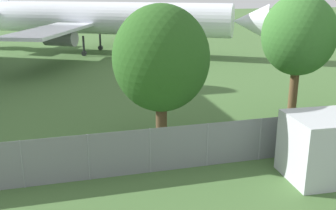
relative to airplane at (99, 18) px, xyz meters
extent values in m
cylinder|color=gray|center=(-6.03, -31.35, -3.01)|extent=(0.07, 0.07, 1.99)
cylinder|color=gray|center=(-3.48, -31.35, -3.01)|extent=(0.07, 0.07, 1.99)
cylinder|color=gray|center=(-0.94, -31.35, -3.01)|extent=(0.07, 0.07, 1.99)
cylinder|color=gray|center=(1.61, -31.35, -3.01)|extent=(0.07, 0.07, 1.99)
cylinder|color=gray|center=(4.15, -31.35, -3.01)|extent=(0.07, 0.07, 1.99)
cylinder|color=gray|center=(6.70, -31.35, -3.01)|extent=(0.07, 0.07, 1.99)
cube|color=slate|center=(1.61, -31.35, -3.01)|extent=(56.00, 0.01, 1.99)
cylinder|color=white|center=(0.37, -0.22, 0.05)|extent=(27.30, 17.99, 3.62)
cone|color=white|center=(14.67, -8.56, 0.05)|extent=(4.95, 4.95, 3.62)
cube|color=white|center=(3.35, 7.82, -0.50)|extent=(11.46, 12.98, 0.30)
cylinder|color=#939399|center=(2.07, 6.27, -1.46)|extent=(3.63, 3.05, 1.63)
cube|color=white|center=(-5.16, -6.77, -0.50)|extent=(8.85, 13.85, 0.30)
cylinder|color=#939399|center=(-4.44, -4.88, -1.46)|extent=(3.63, 3.05, 1.63)
cube|color=white|center=(-11.43, 6.67, 0.41)|extent=(6.51, 8.34, 0.20)
cylinder|color=#2D2D33|center=(8.65, -5.04, -2.88)|extent=(0.24, 0.24, 2.24)
cylinder|color=#2D2D33|center=(8.65, -5.04, -3.72)|extent=(0.63, 0.54, 0.56)
cylinder|color=#2D2D33|center=(0.19, 2.40, -2.88)|extent=(0.24, 0.24, 2.24)
cylinder|color=#2D2D33|center=(0.19, 2.40, -3.72)|extent=(0.63, 0.54, 0.56)
cylinder|color=#2D2D33|center=(-2.00, -1.35, -2.88)|extent=(0.24, 0.24, 2.24)
cylinder|color=#2D2D33|center=(-2.00, -1.35, -3.72)|extent=(0.63, 0.54, 0.56)
cube|color=silver|center=(6.24, -33.61, -2.66)|extent=(3.91, 2.71, 2.68)
cylinder|color=brown|center=(8.11, -27.54, -2.29)|extent=(0.48, 0.48, 3.42)
ellipsoid|color=#38702D|center=(8.11, -27.54, 1.10)|extent=(3.97, 3.97, 4.36)
cylinder|color=#4C3823|center=(0.21, -28.69, -2.77)|extent=(0.55, 0.55, 2.47)
ellipsoid|color=#28561E|center=(0.21, -28.69, 0.40)|extent=(4.55, 4.55, 5.01)
camera|label=1|loc=(-4.10, -46.25, 3.67)|focal=42.00mm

